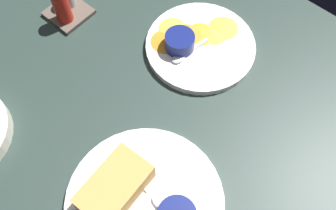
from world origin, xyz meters
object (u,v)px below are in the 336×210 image
(plate_sandwich_main, at_px, (145,202))
(spoon_by_gravy_ramekin, at_px, (183,55))
(ramekin_light_gravy, at_px, (180,41))
(condiment_caddy, at_px, (65,6))
(spoon_by_dark_ramekin, at_px, (154,197))
(plate_chips_companion, at_px, (200,46))
(sandwich_half_near, at_px, (115,187))

(plate_sandwich_main, distance_m, spoon_by_gravy_ramekin, 0.32)
(ramekin_light_gravy, xyz_separation_m, condiment_caddy, (-0.09, 0.26, -0.00))
(ramekin_light_gravy, bearing_deg, spoon_by_dark_ramekin, -147.24)
(spoon_by_dark_ramekin, xyz_separation_m, plate_chips_companion, (0.31, 0.15, -0.01))
(ramekin_light_gravy, relative_size, spoon_by_gravy_ramekin, 0.64)
(spoon_by_gravy_ramekin, bearing_deg, sandwich_half_near, -161.73)
(spoon_by_dark_ramekin, bearing_deg, sandwich_half_near, 122.04)
(ramekin_light_gravy, bearing_deg, plate_chips_companion, -39.81)
(spoon_by_dark_ramekin, bearing_deg, plate_chips_companion, 25.38)
(plate_sandwich_main, bearing_deg, spoon_by_gravy_ramekin, 27.94)
(sandwich_half_near, height_order, plate_chips_companion, sandwich_half_near)
(plate_sandwich_main, distance_m, sandwich_half_near, 0.06)
(plate_chips_companion, height_order, ramekin_light_gravy, ramekin_light_gravy)
(sandwich_half_near, xyz_separation_m, spoon_by_gravy_ramekin, (0.30, 0.10, -0.02))
(plate_sandwich_main, distance_m, plate_chips_companion, 0.36)
(plate_sandwich_main, height_order, sandwich_half_near, sandwich_half_near)
(spoon_by_gravy_ramekin, bearing_deg, spoon_by_dark_ramekin, -149.29)
(sandwich_half_near, bearing_deg, spoon_by_gravy_ramekin, 18.27)
(sandwich_half_near, bearing_deg, plate_sandwich_main, -68.23)
(condiment_caddy, bearing_deg, plate_chips_companion, -65.99)
(sandwich_half_near, distance_m, spoon_by_gravy_ramekin, 0.32)
(ramekin_light_gravy, relative_size, condiment_caddy, 0.67)
(plate_sandwich_main, xyz_separation_m, ramekin_light_gravy, (0.29, 0.17, 0.03))
(condiment_caddy, bearing_deg, spoon_by_dark_ramekin, -112.89)
(plate_sandwich_main, xyz_separation_m, spoon_by_dark_ramekin, (0.02, -0.01, 0.01))
(plate_sandwich_main, height_order, condiment_caddy, condiment_caddy)
(ramekin_light_gravy, height_order, spoon_by_gravy_ramekin, ramekin_light_gravy)
(plate_sandwich_main, bearing_deg, ramekin_light_gravy, 30.12)
(plate_sandwich_main, relative_size, condiment_caddy, 2.97)
(spoon_by_gravy_ramekin, bearing_deg, ramekin_light_gravy, 57.94)
(sandwich_half_near, distance_m, plate_chips_companion, 0.36)
(plate_sandwich_main, height_order, spoon_by_gravy_ramekin, spoon_by_gravy_ramekin)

